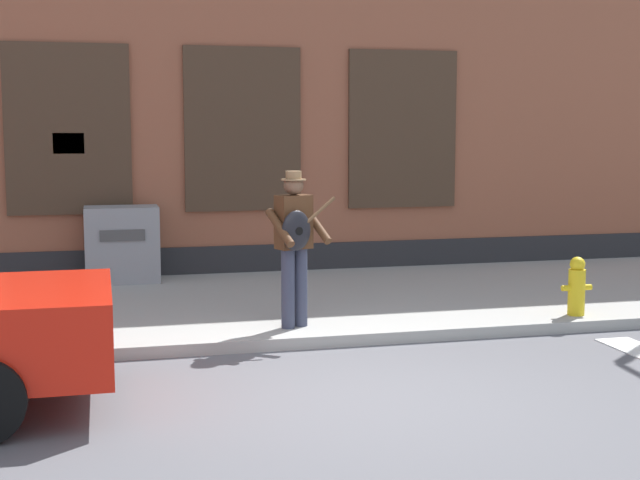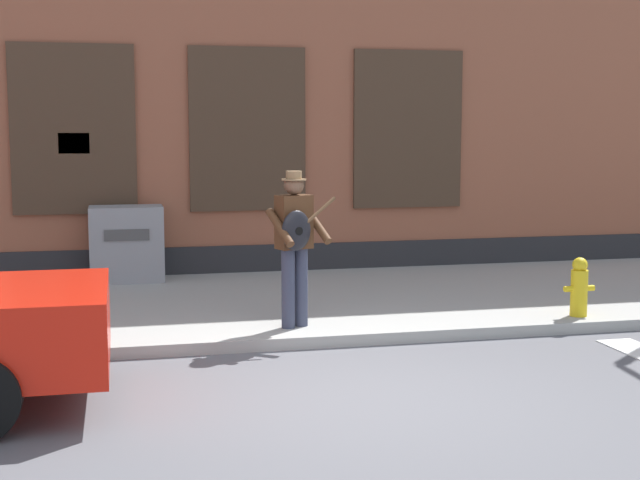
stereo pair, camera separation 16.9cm
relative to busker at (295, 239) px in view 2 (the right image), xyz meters
name	(u,v)px [view 2 (the right image)]	position (x,y,z in m)	size (l,w,h in m)	color
ground_plane	(354,397)	(0.07, -2.25, -1.13)	(160.00, 160.00, 0.00)	#56565B
sidewalk	(274,303)	(0.07, 1.75, -1.06)	(28.00, 4.50, 0.13)	#9E9E99
building_backdrop	(230,54)	(0.07, 5.99, 2.49)	(28.00, 4.06, 7.23)	#99563D
busker	(295,239)	(0.00, 0.00, 0.00)	(0.79, 0.67, 1.74)	#33384C
utility_box	(127,244)	(-1.77, 3.55, -0.45)	(1.05, 0.64, 1.09)	gray
fire_hydrant	(579,287)	(3.39, -0.15, -0.65)	(0.38, 0.20, 0.70)	gold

